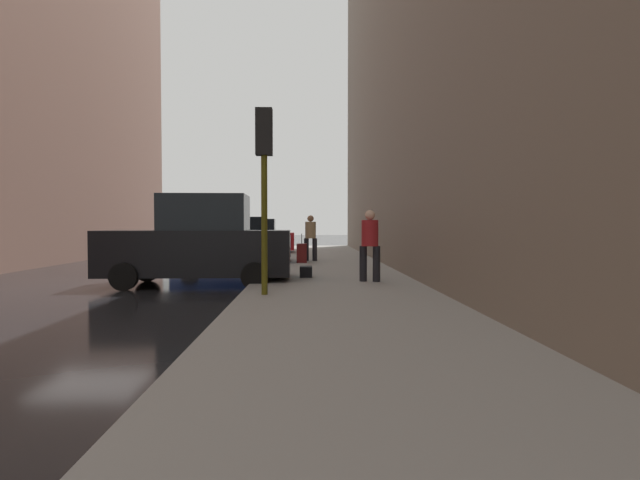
% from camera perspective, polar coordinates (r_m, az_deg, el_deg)
% --- Properties ---
extents(ground_plane, '(120.00, 120.00, 0.00)m').
position_cam_1_polar(ground_plane, '(13.64, -24.58, -4.75)').
color(ground_plane, black).
extents(sidewalk, '(4.00, 40.00, 0.15)m').
position_cam_1_polar(sidewalk, '(12.57, 1.58, -4.79)').
color(sidewalk, gray).
rests_on(sidewalk, ground_plane).
extents(parked_black_suv, '(4.64, 2.14, 2.25)m').
position_cam_1_polar(parked_black_suv, '(12.75, -13.64, -0.43)').
color(parked_black_suv, black).
rests_on(parked_black_suv, ground_plane).
extents(parked_blue_sedan, '(4.20, 2.06, 1.79)m').
position_cam_1_polar(parked_blue_sedan, '(18.66, -9.78, -0.29)').
color(parked_blue_sedan, navy).
rests_on(parked_blue_sedan, ground_plane).
extents(parked_red_hatchback, '(4.25, 2.15, 1.79)m').
position_cam_1_polar(parked_red_hatchback, '(24.90, -7.71, 0.23)').
color(parked_red_hatchback, '#B2191E').
rests_on(parked_red_hatchback, ground_plane).
extents(fire_hydrant, '(0.42, 0.22, 0.70)m').
position_cam_1_polar(fire_hydrant, '(20.06, -4.03, -1.14)').
color(fire_hydrant, red).
rests_on(fire_hydrant, sidewalk).
extents(traffic_light, '(0.32, 0.32, 3.60)m').
position_cam_1_polar(traffic_light, '(9.81, -6.40, 9.06)').
color(traffic_light, '#514C0F').
rests_on(traffic_light, sidewalk).
extents(pedestrian_in_tan_coat, '(0.53, 0.48, 1.71)m').
position_cam_1_polar(pedestrian_in_tan_coat, '(18.71, -1.09, 0.52)').
color(pedestrian_in_tan_coat, black).
rests_on(pedestrian_in_tan_coat, sidewalk).
extents(pedestrian_in_red_jacket, '(0.53, 0.49, 1.71)m').
position_cam_1_polar(pedestrian_in_red_jacket, '(11.98, 5.72, -0.19)').
color(pedestrian_in_red_jacket, black).
rests_on(pedestrian_in_red_jacket, sidewalk).
extents(rolling_suitcase, '(0.36, 0.56, 1.04)m').
position_cam_1_polar(rolling_suitcase, '(17.96, -2.10, -1.49)').
color(rolling_suitcase, '#591414').
rests_on(rolling_suitcase, sidewalk).
extents(duffel_bag, '(0.32, 0.44, 0.28)m').
position_cam_1_polar(duffel_bag, '(12.97, -1.62, -3.64)').
color(duffel_bag, black).
rests_on(duffel_bag, sidewalk).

